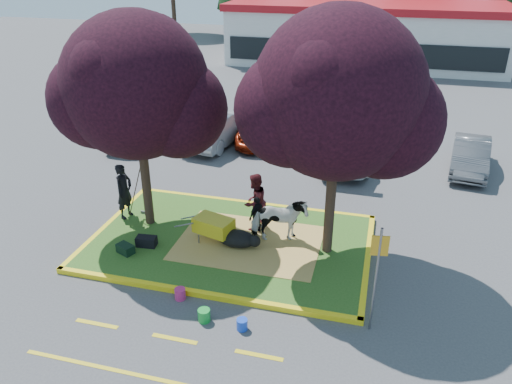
% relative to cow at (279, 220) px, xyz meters
% --- Properties ---
extents(ground, '(90.00, 90.00, 0.00)m').
position_rel_cow_xyz_m(ground, '(-1.43, -0.37, -0.84)').
color(ground, '#424244').
rests_on(ground, ground).
extents(median_island, '(8.00, 5.00, 0.15)m').
position_rel_cow_xyz_m(median_island, '(-1.43, -0.37, -0.76)').
color(median_island, '#2B571B').
rests_on(median_island, ground).
extents(curb_near, '(8.30, 0.16, 0.15)m').
position_rel_cow_xyz_m(curb_near, '(-1.43, -2.95, -0.76)').
color(curb_near, yellow).
rests_on(curb_near, ground).
extents(curb_far, '(8.30, 0.16, 0.15)m').
position_rel_cow_xyz_m(curb_far, '(-1.43, 2.21, -0.76)').
color(curb_far, yellow).
rests_on(curb_far, ground).
extents(curb_left, '(0.16, 5.30, 0.15)m').
position_rel_cow_xyz_m(curb_left, '(-5.51, -0.37, -0.76)').
color(curb_left, yellow).
rests_on(curb_left, ground).
extents(curb_right, '(0.16, 5.30, 0.15)m').
position_rel_cow_xyz_m(curb_right, '(2.65, -0.37, -0.76)').
color(curb_right, yellow).
rests_on(curb_right, ground).
extents(straw_bedding, '(4.20, 3.00, 0.01)m').
position_rel_cow_xyz_m(straw_bedding, '(-0.83, -0.37, -0.68)').
color(straw_bedding, tan).
rests_on(straw_bedding, median_island).
extents(tree_purple_left, '(5.06, 4.20, 6.51)m').
position_rel_cow_xyz_m(tree_purple_left, '(-4.21, 0.01, 3.52)').
color(tree_purple_left, black).
rests_on(tree_purple_left, median_island).
extents(tree_purple_right, '(5.30, 4.40, 6.82)m').
position_rel_cow_xyz_m(tree_purple_right, '(1.49, -0.19, 3.72)').
color(tree_purple_right, black).
rests_on(tree_purple_right, median_island).
extents(fire_lane_stripe_a, '(1.10, 0.12, 0.01)m').
position_rel_cow_xyz_m(fire_lane_stripe_a, '(-3.43, -4.57, -0.83)').
color(fire_lane_stripe_a, yellow).
rests_on(fire_lane_stripe_a, ground).
extents(fire_lane_stripe_b, '(1.10, 0.12, 0.01)m').
position_rel_cow_xyz_m(fire_lane_stripe_b, '(-1.43, -4.57, -0.83)').
color(fire_lane_stripe_b, yellow).
rests_on(fire_lane_stripe_b, ground).
extents(fire_lane_stripe_c, '(1.10, 0.12, 0.01)m').
position_rel_cow_xyz_m(fire_lane_stripe_c, '(0.57, -4.57, -0.83)').
color(fire_lane_stripe_c, yellow).
rests_on(fire_lane_stripe_c, ground).
extents(fire_lane_long, '(6.00, 0.10, 0.01)m').
position_rel_cow_xyz_m(fire_lane_long, '(-1.43, -5.77, -0.83)').
color(fire_lane_long, yellow).
rests_on(fire_lane_long, ground).
extents(retail_building, '(20.40, 8.40, 4.40)m').
position_rel_cow_xyz_m(retail_building, '(0.57, 27.61, 1.41)').
color(retail_building, silver).
rests_on(retail_building, ground).
extents(cow, '(1.78, 1.22, 1.38)m').
position_rel_cow_xyz_m(cow, '(0.00, 0.00, 0.00)').
color(cow, white).
rests_on(cow, median_island).
extents(calf, '(1.25, 0.86, 0.50)m').
position_rel_cow_xyz_m(calf, '(-1.12, -0.63, -0.44)').
color(calf, black).
rests_on(calf, median_island).
extents(handler, '(0.54, 0.73, 1.83)m').
position_rel_cow_xyz_m(handler, '(-5.13, 0.20, 0.23)').
color(handler, black).
rests_on(handler, median_island).
extents(visitor_a, '(0.98, 1.08, 1.83)m').
position_rel_cow_xyz_m(visitor_a, '(-0.89, 0.53, 0.23)').
color(visitor_a, '#4C151A').
rests_on(visitor_a, median_island).
extents(visitor_b, '(0.58, 0.78, 1.23)m').
position_rel_cow_xyz_m(visitor_b, '(-0.74, 0.28, -0.07)').
color(visitor_b, black).
rests_on(visitor_b, median_island).
extents(wheelbarrow, '(2.03, 0.96, 0.77)m').
position_rel_cow_xyz_m(wheelbarrow, '(-1.84, -0.53, -0.16)').
color(wheelbarrow, black).
rests_on(wheelbarrow, median_island).
extents(gear_bag_dark, '(0.61, 0.37, 0.30)m').
position_rel_cow_xyz_m(gear_bag_dark, '(-3.70, -1.30, -0.54)').
color(gear_bag_dark, black).
rests_on(gear_bag_dark, median_island).
extents(gear_bag_green, '(0.58, 0.48, 0.27)m').
position_rel_cow_xyz_m(gear_bag_green, '(-4.12, -1.80, -0.55)').
color(gear_bag_green, black).
rests_on(gear_bag_green, median_island).
extents(sign_post, '(0.38, 0.09, 2.74)m').
position_rel_cow_xyz_m(sign_post, '(2.87, -3.07, 0.87)').
color(sign_post, slate).
rests_on(sign_post, ground).
extents(bucket_green, '(0.34, 0.34, 0.32)m').
position_rel_cow_xyz_m(bucket_green, '(-0.98, -3.80, -0.68)').
color(bucket_green, green).
rests_on(bucket_green, ground).
extents(bucket_pink, '(0.29, 0.29, 0.30)m').
position_rel_cow_xyz_m(bucket_pink, '(-1.87, -3.17, -0.69)').
color(bucket_pink, '#CF2E71').
rests_on(bucket_pink, ground).
extents(bucket_blue, '(0.27, 0.27, 0.28)m').
position_rel_cow_xyz_m(bucket_blue, '(-0.02, -3.85, -0.70)').
color(bucket_blue, blue).
rests_on(bucket_blue, ground).
extents(car_black, '(2.48, 4.86, 1.58)m').
position_rel_cow_xyz_m(car_black, '(-8.25, 7.25, -0.05)').
color(car_black, black).
rests_on(car_black, ground).
extents(car_silver, '(2.15, 4.69, 1.49)m').
position_rel_cow_xyz_m(car_silver, '(-4.54, 7.78, -0.09)').
color(car_silver, '#A5A7AD').
rests_on(car_silver, ground).
extents(car_red, '(2.83, 4.57, 1.18)m').
position_rel_cow_xyz_m(car_red, '(-2.84, 8.49, -0.25)').
color(car_red, '#99250C').
rests_on(car_red, ground).
extents(car_white, '(2.20, 5.25, 1.51)m').
position_rel_cow_xyz_m(car_white, '(1.39, 7.15, -0.08)').
color(car_white, silver).
rests_on(car_white, ground).
extents(car_grey, '(1.86, 4.05, 1.29)m').
position_rel_cow_xyz_m(car_grey, '(6.15, 7.40, -0.19)').
color(car_grey, '#53565B').
rests_on(car_grey, ground).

